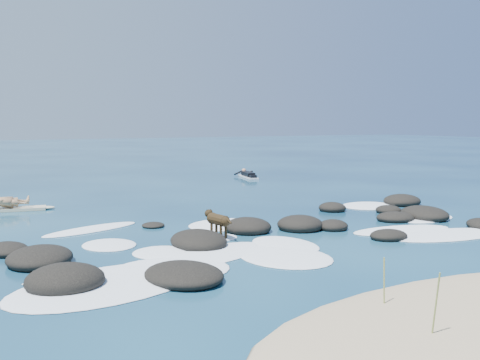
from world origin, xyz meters
TOP-DOWN VIEW (x-y plane):
  - ground at (0.00, 0.00)m, footprint 160.00×160.00m
  - reef_rocks at (0.02, -1.27)m, footprint 14.94×7.02m
  - breaking_foam at (-1.14, -1.95)m, footprint 13.83×7.83m
  - paddling_surfer_rig at (6.32, 12.05)m, footprint 1.19×2.49m
  - dog at (-1.48, -0.80)m, footprint 0.44×1.18m

SIDE VIEW (x-z plane):
  - ground at x=0.00m, z-range 0.00..0.00m
  - breaking_foam at x=-1.14m, z-range -0.05..0.07m
  - reef_rocks at x=0.02m, z-range -0.18..0.41m
  - paddling_surfer_rig at x=6.32m, z-range -0.07..0.36m
  - dog at x=-1.48m, z-range 0.12..0.87m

